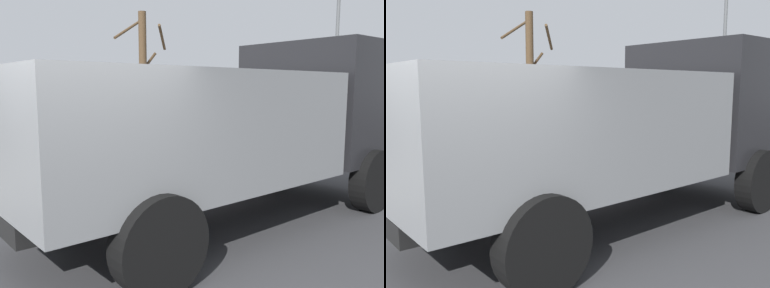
% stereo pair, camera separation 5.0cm
% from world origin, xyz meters
% --- Properties ---
extents(fire_hydrant, '(0.22, 0.49, 0.77)m').
position_xyz_m(fire_hydrant, '(0.98, 5.55, 0.56)').
color(fire_hydrant, red).
rests_on(fire_hydrant, sidewalk_curb).
extents(loose_tire, '(1.20, 0.57, 1.19)m').
position_xyz_m(loose_tire, '(0.93, 5.01, 0.74)').
color(loose_tire, black).
rests_on(loose_tire, sidewalk_curb).
extents(stop_sign, '(0.76, 0.08, 2.18)m').
position_xyz_m(stop_sign, '(3.97, 4.39, 1.66)').
color(stop_sign, gray).
rests_on(stop_sign, sidewalk_curb).
extents(dump_truck_gray, '(7.09, 3.01, 3.00)m').
position_xyz_m(dump_truck_gray, '(3.33, 1.22, 1.61)').
color(dump_truck_gray, slate).
rests_on(dump_truck_gray, ground).
extents(bare_tree, '(1.59, 1.60, 4.22)m').
position_xyz_m(bare_tree, '(5.58, 6.95, 2.38)').
color(bare_tree, '#4C3823').
rests_on(bare_tree, sidewalk_curb).
extents(street_light_pole, '(0.12, 0.12, 5.66)m').
position_xyz_m(street_light_pole, '(12.42, 4.48, 2.98)').
color(street_light_pole, '#595B5E').
rests_on(street_light_pole, sidewalk_curb).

